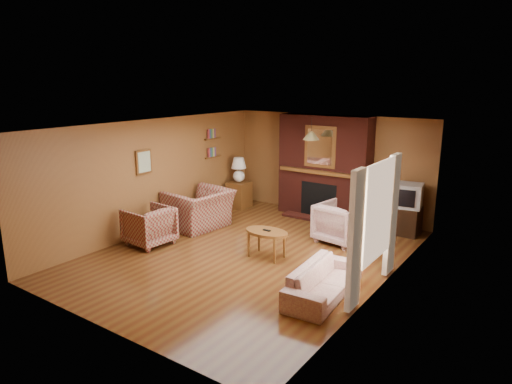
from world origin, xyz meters
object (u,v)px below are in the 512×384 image
Objects in this scene: coffee_table at (267,234)px; fireplace at (324,168)px; tv_stand at (406,221)px; plaid_loveseat at (199,209)px; plaid_armchair at (149,226)px; floral_armchair at (340,223)px; table_lamp at (239,169)px; crt_tv at (408,196)px; floral_sofa at (324,281)px; side_table at (239,195)px.

fireplace is at bearing 96.52° from coffee_table.
fireplace reaches higher than tv_stand.
plaid_loveseat reaches higher than plaid_armchair.
plaid_armchair is (-0.10, -1.36, -0.04)m from plaid_loveseat.
plaid_loveseat is 2.17× the size of tv_stand.
floral_armchair reaches higher than coffee_table.
plaid_loveseat is 4.46m from tv_stand.
plaid_armchair is (-1.95, -3.70, -0.80)m from fireplace.
table_lamp is 1.05× the size of tv_stand.
plaid_armchair is at bearing -138.64° from tv_stand.
floral_armchair is 1.04× the size of coffee_table.
plaid_loveseat is (-1.85, -2.34, -0.76)m from fireplace.
fireplace is 3.90× the size of crt_tv.
coffee_table is 3.47m from table_lamp.
tv_stand is (0.15, 3.56, 0.05)m from floral_sofa.
coffee_table is at bearing 58.92° from floral_sofa.
table_lamp is at bearing -166.61° from plaid_loveseat.
tv_stand is (0.95, 1.23, -0.10)m from floral_armchair.
side_table reaches higher than floral_sofa.
coffee_table is 3.25m from tv_stand.
floral_sofa is at bearing 93.53° from plaid_armchair.
fireplace is 1.95m from floral_armchair.
table_lamp is at bearing -165.71° from fireplace.
fireplace is at bearing 23.10° from floral_sofa.
floral_sofa is at bearing 117.65° from floral_armchair.
coffee_table is at bearing -83.48° from fireplace.
table_lamp is at bearing -6.57° from floral_armchair.
fireplace is 3.05m from coffee_table.
floral_armchair is 1.47× the size of tv_stand.
floral_armchair is at bearing -127.89° from crt_tv.
table_lamp is 4.23m from tv_stand.
crt_tv reaches higher than floral_armchair.
floral_armchair is at bearing 15.11° from floral_sofa.
side_table is 1.06× the size of table_lamp.
plaid_loveseat is at bearing 65.62° from floral_sofa.
tv_stand reaches higher than floral_sofa.
side_table is 1.08× the size of crt_tv.
plaid_armchair is 0.50× the size of floral_sofa.
floral_sofa is (3.85, -0.05, -0.14)m from plaid_armchair.
tv_stand is at bearing -119.02° from floral_armchair.
floral_armchair is (1.10, -1.41, -0.78)m from fireplace.
plaid_armchair is at bearing 85.47° from floral_sofa.
fireplace is 2.09m from crt_tv.
table_lamp is (-2.10, -0.53, -0.17)m from fireplace.
coffee_table is at bearing 112.59° from plaid_armchair.
table_lamp reaches higher than tv_stand.
coffee_table is 3.42m from side_table.
tv_stand is at bearing 90.00° from crt_tv.
floral_sofa is 3.56m from tv_stand.
plaid_loveseat is at bearing -82.11° from side_table.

